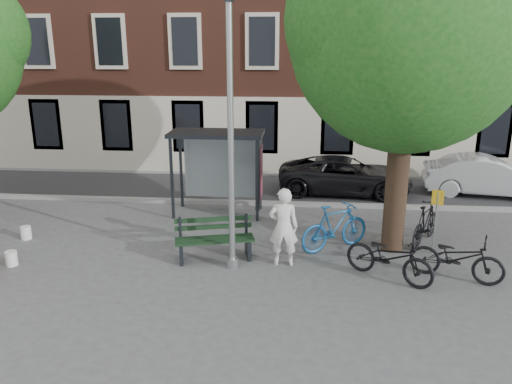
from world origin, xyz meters
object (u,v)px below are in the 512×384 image
object	(u,v)px
bench	(214,241)
notice_sign	(437,210)
bike_b	(335,227)
painter	(284,227)
bus_shelter	(230,154)
lamppost	(231,154)
bike_c	(389,257)
car_dark	(345,175)
car_silver	(487,176)
bike_a	(457,257)
bike_d	(425,223)

from	to	relation	value
bench	notice_sign	distance (m)	5.62
bench	bike_b	distance (m)	3.13
painter	bike_b	bearing A→B (deg)	-142.58
bus_shelter	lamppost	bearing A→B (deg)	-81.57
notice_sign	lamppost	bearing A→B (deg)	-147.59
bike_c	car_dark	bearing A→B (deg)	37.88
bus_shelter	car_dark	world-z (taller)	bus_shelter
bike_b	bike_c	size ratio (longest dim) A/B	0.98
bike_c	car_silver	world-z (taller)	car_silver
bench	bike_a	size ratio (longest dim) A/B	1.00
bike_b	bike_d	distance (m)	2.53
painter	car_dark	size ratio (longest dim) A/B	0.41
lamppost	car_dark	size ratio (longest dim) A/B	1.29
bus_shelter	bike_a	size ratio (longest dim) A/B	1.40
bike_a	car_dark	xyz separation A→B (m)	(-1.94, 6.88, 0.12)
bike_a	notice_sign	world-z (taller)	notice_sign
bus_shelter	car_silver	distance (m)	9.28
lamppost	bus_shelter	world-z (taller)	lamppost
bus_shelter	bike_c	size ratio (longest dim) A/B	1.36
painter	bike_c	distance (m)	2.51
car_silver	bus_shelter	bearing A→B (deg)	115.41
lamppost	bike_b	size ratio (longest dim) A/B	2.97
bike_b	notice_sign	bearing A→B (deg)	-123.85
bike_a	bus_shelter	bearing A→B (deg)	74.56
lamppost	bike_d	world-z (taller)	lamppost
bench	bike_d	size ratio (longest dim) A/B	1.10
lamppost	bike_a	bearing A→B (deg)	-2.01
notice_sign	bike_a	bearing A→B (deg)	-67.75
car_dark	car_silver	size ratio (longest dim) A/B	1.11
bike_a	bike_d	bearing A→B (deg)	26.11
bike_b	car_dark	world-z (taller)	car_dark
painter	bike_d	bearing A→B (deg)	-157.23
painter	car_silver	world-z (taller)	painter
bike_c	car_silver	size ratio (longest dim) A/B	0.49
car_dark	bus_shelter	bearing A→B (deg)	127.90
bike_d	bike_b	bearing A→B (deg)	46.59
bike_b	bike_d	bearing A→B (deg)	-108.19
car_dark	notice_sign	bearing A→B (deg)	-157.85
notice_sign	bench	bearing A→B (deg)	-154.01
bus_shelter	bike_d	world-z (taller)	bus_shelter
painter	car_silver	bearing A→B (deg)	-138.60
bench	bike_a	distance (m)	5.68
painter	car_dark	xyz separation A→B (m)	(1.98, 6.42, -0.31)
bench	bike_d	world-z (taller)	bike_d
lamppost	painter	size ratio (longest dim) A/B	3.16
bike_b	car_silver	xyz separation A→B (m)	(5.66, 5.53, 0.08)
car_silver	painter	bearing A→B (deg)	141.33
notice_sign	bike_b	bearing A→B (deg)	-162.97
lamppost	notice_sign	bearing A→B (deg)	14.88
bus_shelter	notice_sign	world-z (taller)	bus_shelter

